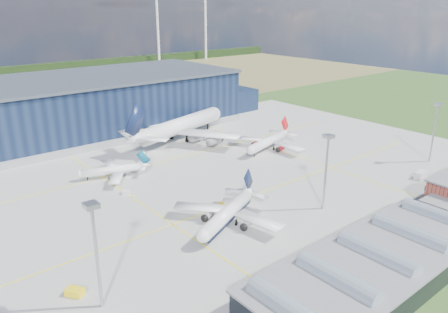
# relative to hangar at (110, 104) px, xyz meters

# --- Properties ---
(ground) EXTENTS (600.00, 600.00, 0.00)m
(ground) POSITION_rel_hangar_xyz_m (-2.81, -94.80, -11.62)
(ground) COLOR #325720
(ground) RESTS_ON ground
(apron) EXTENTS (220.00, 160.00, 0.08)m
(apron) POSITION_rel_hangar_xyz_m (-2.81, -84.80, -11.59)
(apron) COLOR #9A9A95
(apron) RESTS_ON ground
(farmland) EXTENTS (600.00, 220.00, 0.01)m
(farmland) POSITION_rel_hangar_xyz_m (-2.81, 125.20, -11.62)
(farmland) COLOR olive
(farmland) RESTS_ON ground
(hangar) EXTENTS (145.00, 62.00, 26.10)m
(hangar) POSITION_rel_hangar_xyz_m (0.00, 0.00, 0.00)
(hangar) COLOR #0F1A33
(hangar) RESTS_ON ground
(glass_concourse) EXTENTS (78.00, 23.00, 8.60)m
(glass_concourse) POSITION_rel_hangar_xyz_m (-9.26, -154.80, -7.93)
(glass_concourse) COLOR black
(glass_concourse) RESTS_ON ground
(light_mast_west) EXTENTS (2.60, 2.60, 23.00)m
(light_mast_west) POSITION_rel_hangar_xyz_m (-62.81, -124.80, 3.82)
(light_mast_west) COLOR #A8A9AF
(light_mast_west) RESTS_ON ground
(light_mast_center) EXTENTS (2.60, 2.60, 23.00)m
(light_mast_center) POSITION_rel_hangar_xyz_m (7.19, -124.80, 3.82)
(light_mast_center) COLOR #A8A9AF
(light_mast_center) RESTS_ON ground
(light_mast_east) EXTENTS (2.60, 2.60, 23.00)m
(light_mast_east) POSITION_rel_hangar_xyz_m (72.19, -124.80, 3.82)
(light_mast_east) COLOR #A8A9AF
(light_mast_east) RESTS_ON ground
(airliner_navy) EXTENTS (45.17, 44.80, 11.19)m
(airliner_navy) POSITION_rel_hangar_xyz_m (-21.56, -114.57, -6.02)
(airliner_navy) COLOR white
(airliner_navy) RESTS_ON ground
(airliner_red) EXTENTS (41.84, 41.33, 11.12)m
(airliner_red) POSITION_rel_hangar_xyz_m (33.80, -74.89, -6.06)
(airliner_red) COLOR white
(airliner_red) RESTS_ON ground
(airliner_widebody) EXTENTS (78.73, 77.81, 20.70)m
(airliner_widebody) POSITION_rel_hangar_xyz_m (14.62, -39.80, -1.27)
(airliner_widebody) COLOR white
(airliner_widebody) RESTS_ON ground
(airliner_regional) EXTENTS (33.14, 32.79, 8.51)m
(airliner_regional) POSITION_rel_hangar_xyz_m (-30.22, -61.85, -7.36)
(airliner_regional) COLOR white
(airliner_regional) RESTS_ON ground
(gse_tug_a) EXTENTS (4.00, 4.38, 1.56)m
(gse_tug_a) POSITION_rel_hangar_xyz_m (-65.63, -117.77, -10.84)
(gse_tug_a) COLOR yellow
(gse_tug_a) RESTS_ON ground
(gse_tug_b) EXTENTS (2.09, 2.86, 1.15)m
(gse_tug_b) POSITION_rel_hangar_xyz_m (-15.52, -105.17, -11.04)
(gse_tug_b) COLOR yellow
(gse_tug_b) RESTS_ON ground
(gse_van_a) EXTENTS (5.41, 4.33, 2.17)m
(gse_van_a) POSITION_rel_hangar_xyz_m (-12.27, -105.71, -10.53)
(gse_van_a) COLOR silver
(gse_van_a) RESTS_ON ground
(gse_van_b) EXTENTS (5.70, 5.05, 2.42)m
(gse_van_b) POSITION_rel_hangar_xyz_m (18.80, -53.91, -10.41)
(gse_van_b) COLOR silver
(gse_van_b) RESTS_ON ground
(gse_cart_b) EXTENTS (3.45, 3.28, 1.25)m
(gse_cart_b) POSITION_rel_hangar_xyz_m (-32.80, -78.15, -10.99)
(gse_cart_b) COLOR silver
(gse_cart_b) RESTS_ON ground
(gse_van_c) EXTENTS (5.33, 2.64, 2.53)m
(gse_van_c) POSITION_rel_hangar_xyz_m (52.73, -131.28, -10.35)
(gse_van_c) COLOR silver
(gse_van_c) RESTS_ON ground
(car_a) EXTENTS (3.36, 2.27, 1.06)m
(car_a) POSITION_rel_hangar_xyz_m (39.08, -142.80, -11.09)
(car_a) COLOR #99999E
(car_a) RESTS_ON ground
(car_b) EXTENTS (3.53, 1.47, 1.14)m
(car_b) POSITION_rel_hangar_xyz_m (22.20, -142.80, -11.05)
(car_b) COLOR #99999E
(car_b) RESTS_ON ground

